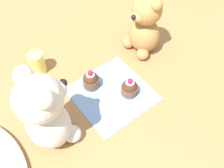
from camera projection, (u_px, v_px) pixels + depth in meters
ground_plane at (112, 94)px, 0.84m from camera, size 4.00×4.00×0.00m
knitted_placemat at (112, 94)px, 0.84m from camera, size 0.23×0.23×0.01m
teddy_bear_cream at (46, 113)px, 0.65m from camera, size 0.14×0.14×0.27m
teddy_bear_tan at (144, 26)px, 0.88m from camera, size 0.12×0.12×0.23m
cupcake_near_cream_bear at (91, 80)px, 0.84m from camera, size 0.05×0.05×0.07m
cupcake_near_tan_bear at (129, 88)px, 0.82m from camera, size 0.05×0.05×0.07m
juice_glass at (37, 63)px, 0.87m from camera, size 0.05×0.05×0.08m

